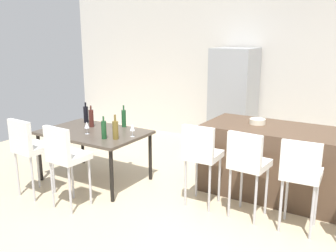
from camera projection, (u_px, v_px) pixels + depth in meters
name	position (u px, v px, depth m)	size (l,w,h in m)	color
ground_plane	(234.00, 210.00, 4.55)	(10.00, 10.00, 0.00)	#C6B28E
back_wall	(297.00, 71.00, 6.42)	(10.00, 0.12, 2.90)	beige
kitchen_island	(284.00, 163.00, 4.83)	(2.10, 0.91, 0.92)	#4C3828
bar_chair_left	(201.00, 153.00, 4.49)	(0.42, 0.42, 1.05)	white
bar_chair_middle	(248.00, 161.00, 4.19)	(0.43, 0.43, 1.05)	white
bar_chair_right	(301.00, 171.00, 3.89)	(0.42, 0.42, 1.05)	white
dining_table	(94.00, 135.00, 5.30)	(1.47, 0.98, 0.74)	#4C4238
dining_chair_near	(29.00, 146.00, 4.77)	(0.42, 0.42, 1.05)	white
dining_chair_far	(65.00, 154.00, 4.43)	(0.42, 0.42, 1.05)	white
wine_bottle_inner	(104.00, 130.00, 4.89)	(0.07, 0.07, 0.30)	#194723
wine_bottle_right	(124.00, 118.00, 5.50)	(0.07, 0.07, 0.33)	#194723
wine_bottle_corner	(115.00, 130.00, 4.87)	(0.08, 0.08, 0.33)	brown
wine_bottle_far	(91.00, 118.00, 5.50)	(0.07, 0.07, 0.32)	#471E19
wine_bottle_middle	(86.00, 114.00, 5.76)	(0.07, 0.07, 0.32)	black
wine_glass_left	(132.00, 128.00, 4.99)	(0.07, 0.07, 0.17)	silver
wine_glass_near	(87.00, 125.00, 5.12)	(0.07, 0.07, 0.17)	silver
refrigerator	(233.00, 100.00, 6.68)	(0.72, 0.68, 1.84)	#939699
fruit_bowl	(257.00, 121.00, 4.95)	(0.21, 0.21, 0.07)	beige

